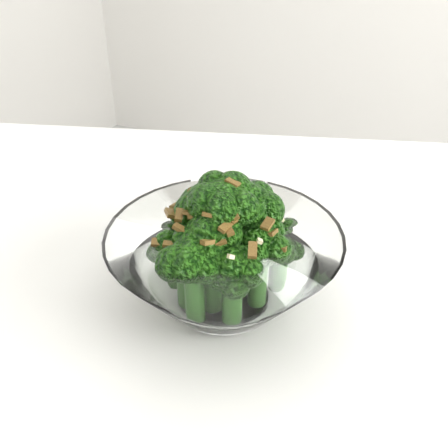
% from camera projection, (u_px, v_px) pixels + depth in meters
% --- Properties ---
extents(table, '(1.40, 1.15, 0.75)m').
position_uv_depth(table, '(323.00, 324.00, 0.59)').
color(table, white).
rests_on(table, ground).
extents(broccoli_dish, '(0.23, 0.23, 0.14)m').
position_uv_depth(broccoli_dish, '(223.00, 258.00, 0.49)').
color(broccoli_dish, white).
rests_on(broccoli_dish, table).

